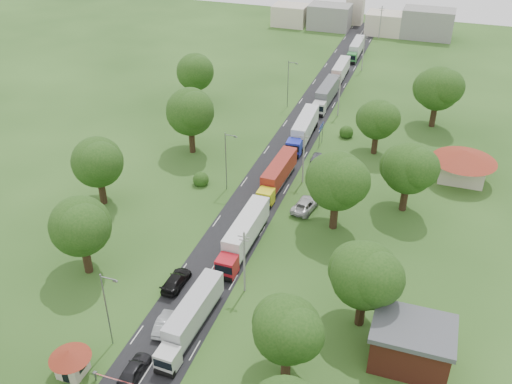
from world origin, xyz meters
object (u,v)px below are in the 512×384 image
at_px(boom_barrier, 122,382).
at_px(car_lane_mid, 165,324).
at_px(truck_0, 191,317).
at_px(guard_booth, 71,359).
at_px(info_sign, 321,130).
at_px(car_lane_front, 134,369).

distance_m(boom_barrier, car_lane_mid, 8.95).
xyz_separation_m(truck_0, car_lane_mid, (-3.03, -0.76, -1.26)).
relative_size(guard_booth, car_lane_mid, 0.94).
relative_size(boom_barrier, guard_booth, 2.10).
bearing_deg(guard_booth, car_lane_mid, 55.28).
height_order(guard_booth, truck_0, truck_0).
bearing_deg(truck_0, info_sign, 86.39).
xyz_separation_m(guard_booth, info_sign, (12.40, 60.00, 0.84)).
height_order(truck_0, car_lane_mid, truck_0).
distance_m(boom_barrier, info_sign, 60.39).
bearing_deg(truck_0, car_lane_mid, -165.84).
bearing_deg(car_lane_mid, car_lane_front, 82.05).
height_order(boom_barrier, guard_booth, guard_booth).
bearing_deg(car_lane_mid, guard_booth, 47.33).
relative_size(truck_0, car_lane_mid, 2.97).
bearing_deg(guard_booth, boom_barrier, 0.01).
distance_m(boom_barrier, car_lane_front, 2.00).
relative_size(guard_booth, truck_0, 0.32).
relative_size(boom_barrier, car_lane_front, 1.91).
height_order(info_sign, car_lane_mid, info_sign).
height_order(truck_0, car_lane_front, truck_0).
bearing_deg(info_sign, boom_barrier, -96.24).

